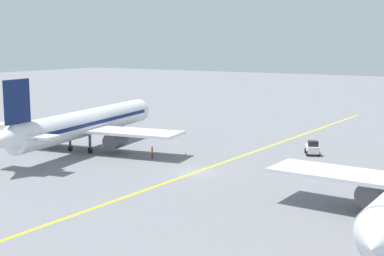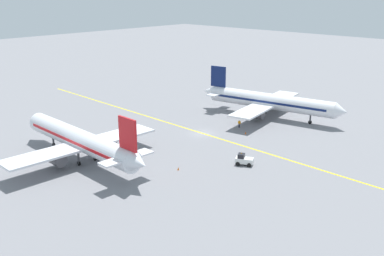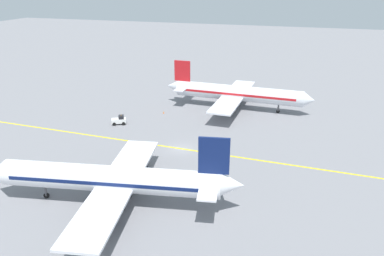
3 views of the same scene
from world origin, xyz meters
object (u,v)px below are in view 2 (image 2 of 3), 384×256
object	(u,v)px
airplane_at_gate	(81,141)
ground_crew_worker	(239,123)
traffic_cone_near_nose	(246,133)
traffic_cone_by_wingtip	(288,111)
baggage_tug_white	(244,160)
traffic_cone_mid_apron	(178,168)
airplane_adjacent_stand	(269,101)

from	to	relation	value
airplane_at_gate	ground_crew_worker	world-z (taller)	airplane_at_gate
traffic_cone_near_nose	traffic_cone_by_wingtip	bearing A→B (deg)	7.87
baggage_tug_white	traffic_cone_by_wingtip	size ratio (longest dim) A/B	6.10
traffic_cone_near_nose	traffic_cone_by_wingtip	xyz separation A→B (m)	(20.82, 2.88, 0.00)
traffic_cone_mid_apron	ground_crew_worker	bearing A→B (deg)	15.33
airplane_at_gate	traffic_cone_mid_apron	size ratio (longest dim) A/B	64.52
traffic_cone_by_wingtip	ground_crew_worker	bearing A→B (deg)	177.37
baggage_tug_white	traffic_cone_near_nose	distance (m)	16.80
traffic_cone_by_wingtip	traffic_cone_mid_apron	bearing A→B (deg)	-171.95
baggage_tug_white	traffic_cone_mid_apron	world-z (taller)	baggage_tug_white
baggage_tug_white	traffic_cone_near_nose	bearing A→B (deg)	35.73
airplane_at_gate	baggage_tug_white	xyz separation A→B (m)	(17.84, -21.64, -2.81)
baggage_tug_white	ground_crew_worker	size ratio (longest dim) A/B	2.00
traffic_cone_near_nose	traffic_cone_mid_apron	world-z (taller)	same
ground_crew_worker	baggage_tug_white	bearing A→B (deg)	-140.35
airplane_adjacent_stand	baggage_tug_white	bearing A→B (deg)	-153.56
ground_crew_worker	traffic_cone_by_wingtip	size ratio (longest dim) A/B	3.05
airplane_at_gate	baggage_tug_white	bearing A→B (deg)	-50.50
airplane_adjacent_stand	traffic_cone_mid_apron	world-z (taller)	airplane_adjacent_stand
airplane_adjacent_stand	traffic_cone_near_nose	size ratio (longest dim) A/B	64.41
airplane_at_gate	traffic_cone_mid_apron	world-z (taller)	airplane_at_gate
ground_crew_worker	traffic_cone_near_nose	xyz separation A→B (m)	(-2.68, -3.71, -0.63)
baggage_tug_white	traffic_cone_mid_apron	size ratio (longest dim) A/B	6.10
airplane_at_gate	traffic_cone_by_wingtip	bearing A→B (deg)	-9.72
baggage_tug_white	ground_crew_worker	bearing A→B (deg)	39.65
airplane_at_gate	ground_crew_worker	distance (m)	35.22
airplane_at_gate	traffic_cone_near_nose	world-z (taller)	airplane_at_gate
airplane_at_gate	baggage_tug_white	world-z (taller)	airplane_at_gate
airplane_adjacent_stand	traffic_cone_by_wingtip	distance (m)	7.84
airplane_at_gate	traffic_cone_by_wingtip	world-z (taller)	airplane_at_gate
ground_crew_worker	traffic_cone_by_wingtip	xyz separation A→B (m)	(18.15, -0.83, -0.63)
traffic_cone_near_nose	ground_crew_worker	bearing A→B (deg)	54.21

